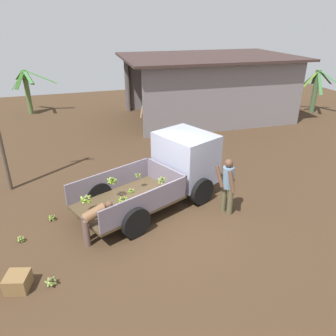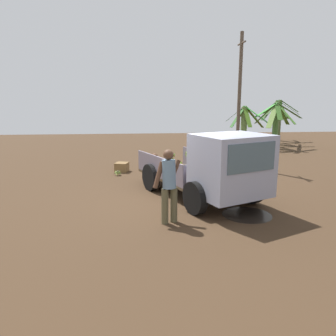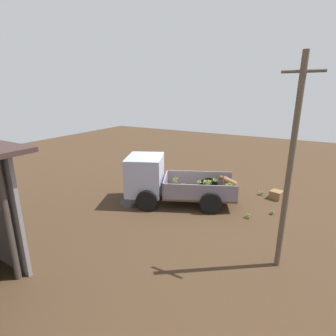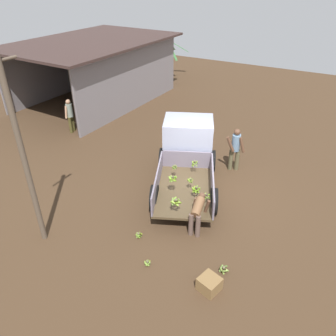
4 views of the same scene
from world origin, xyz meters
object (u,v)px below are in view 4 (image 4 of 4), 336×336
object	(u,v)px
banana_bunch_on_ground_0	(224,269)
banana_bunch_on_ground_1	(139,235)
utility_pole	(22,153)
banana_bunch_on_ground_2	(148,263)
cargo_truck	(187,149)
wooden_crate_0	(209,284)
person_foreground_visitor	(235,148)
person_bystander_near_shed	(70,114)
person_worker_loading	(197,212)

from	to	relation	value
banana_bunch_on_ground_0	banana_bunch_on_ground_1	distance (m)	2.60
utility_pole	banana_bunch_on_ground_0	xyz separation A→B (m)	(1.32, -4.98, -2.70)
banana_bunch_on_ground_1	banana_bunch_on_ground_2	size ratio (longest dim) A/B	1.07
cargo_truck	wooden_crate_0	xyz separation A→B (m)	(-4.49, -2.82, -0.85)
banana_bunch_on_ground_1	banana_bunch_on_ground_2	xyz separation A→B (m)	(-0.76, -0.78, -0.01)
utility_pole	person_foreground_visitor	bearing A→B (deg)	-29.38
cargo_truck	utility_pole	distance (m)	5.82
cargo_truck	wooden_crate_0	size ratio (longest dim) A/B	10.10
person_foreground_visitor	banana_bunch_on_ground_1	bearing A→B (deg)	-35.49
cargo_truck	person_bystander_near_shed	bearing A→B (deg)	60.30
cargo_truck	person_worker_loading	bearing A→B (deg)	-172.18
banana_bunch_on_ground_2	wooden_crate_0	world-z (taller)	wooden_crate_0
banana_bunch_on_ground_0	banana_bunch_on_ground_2	distance (m)	1.97
person_worker_loading	wooden_crate_0	distance (m)	2.18
utility_pole	cargo_truck	bearing A→B (deg)	-21.58
banana_bunch_on_ground_1	cargo_truck	bearing A→B (deg)	5.02
wooden_crate_0	utility_pole	bearing A→B (deg)	97.70
person_foreground_visitor	person_worker_loading	size ratio (longest dim) A/B	1.60
cargo_truck	banana_bunch_on_ground_2	bearing A→B (deg)	169.97
person_worker_loading	wooden_crate_0	size ratio (longest dim) A/B	2.28
cargo_truck	banana_bunch_on_ground_0	world-z (taller)	cargo_truck
utility_pole	person_foreground_visitor	world-z (taller)	utility_pole
banana_bunch_on_ground_1	wooden_crate_0	xyz separation A→B (m)	(-0.68, -2.48, 0.09)
banana_bunch_on_ground_0	person_bystander_near_shed	bearing A→B (deg)	64.20
banana_bunch_on_ground_0	wooden_crate_0	bearing A→B (deg)	169.51
cargo_truck	person_bystander_near_shed	distance (m)	6.41
banana_bunch_on_ground_2	utility_pole	bearing A→B (deg)	100.26
cargo_truck	person_foreground_visitor	xyz separation A→B (m)	(1.07, -1.47, -0.07)
wooden_crate_0	person_worker_loading	bearing A→B (deg)	32.91
person_bystander_near_shed	wooden_crate_0	world-z (taller)	person_bystander_near_shed
cargo_truck	utility_pole	bearing A→B (deg)	134.71
cargo_truck	utility_pole	size ratio (longest dim) A/B	0.88
banana_bunch_on_ground_0	wooden_crate_0	world-z (taller)	wooden_crate_0
person_bystander_near_shed	banana_bunch_on_ground_1	xyz separation A→B (m)	(-4.49, -6.71, -0.79)
banana_bunch_on_ground_0	banana_bunch_on_ground_2	bearing A→B (deg)	112.28
cargo_truck	banana_bunch_on_ground_1	bearing A→B (deg)	161.31
person_foreground_visitor	person_bystander_near_shed	bearing A→B (deg)	-109.50
person_foreground_visitor	wooden_crate_0	distance (m)	5.78
person_worker_loading	banana_bunch_on_ground_2	distance (m)	2.03
utility_pole	wooden_crate_0	bearing A→B (deg)	-82.30
person_foreground_visitor	utility_pole	bearing A→B (deg)	-51.84
utility_pole	banana_bunch_on_ground_0	size ratio (longest dim) A/B	21.01
banana_bunch_on_ground_0	wooden_crate_0	distance (m)	0.68
person_worker_loading	person_bystander_near_shed	bearing A→B (deg)	60.18
cargo_truck	banana_bunch_on_ground_1	xyz separation A→B (m)	(-3.82, -0.34, -0.94)
banana_bunch_on_ground_0	banana_bunch_on_ground_1	world-z (taller)	banana_bunch_on_ground_0
person_worker_loading	banana_bunch_on_ground_0	distance (m)	1.79
person_foreground_visitor	banana_bunch_on_ground_0	size ratio (longest dim) A/B	6.65
cargo_truck	banana_bunch_on_ground_2	xyz separation A→B (m)	(-4.58, -1.11, -0.95)
utility_pole	banana_bunch_on_ground_0	distance (m)	5.81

